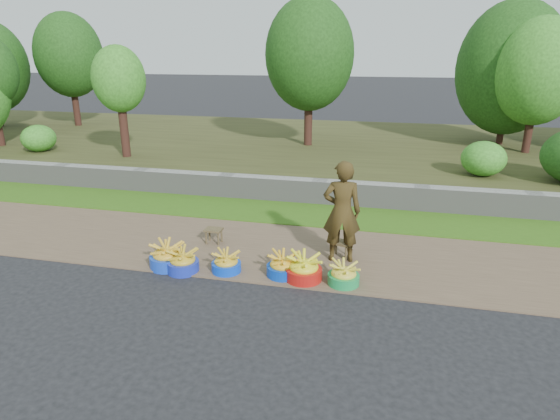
% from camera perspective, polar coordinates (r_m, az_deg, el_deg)
% --- Properties ---
extents(ground_plane, '(120.00, 120.00, 0.00)m').
position_cam_1_polar(ground_plane, '(7.03, -0.26, -9.32)').
color(ground_plane, black).
rests_on(ground_plane, ground).
extents(dirt_shoulder, '(80.00, 2.50, 0.02)m').
position_cam_1_polar(dirt_shoulder, '(8.13, 1.79, -5.20)').
color(dirt_shoulder, brown).
rests_on(dirt_shoulder, ground).
extents(grass_verge, '(80.00, 1.50, 0.04)m').
position_cam_1_polar(grass_verge, '(9.95, 4.08, -0.55)').
color(grass_verge, '#366516').
rests_on(grass_verge, ground).
extents(retaining_wall, '(80.00, 0.35, 0.55)m').
position_cam_1_polar(retaining_wall, '(10.67, 4.85, 2.22)').
color(retaining_wall, gray).
rests_on(retaining_wall, ground).
extents(earth_bank, '(80.00, 10.00, 0.50)m').
position_cam_1_polar(earth_bank, '(15.41, 7.59, 7.21)').
color(earth_bank, '#3C3E1C').
rests_on(earth_bank, ground).
extents(vegetation, '(31.63, 7.64, 4.36)m').
position_cam_1_polar(vegetation, '(14.26, 15.93, 15.73)').
color(vegetation, '#321B14').
rests_on(vegetation, earth_bank).
extents(basin_a, '(0.56, 0.56, 0.42)m').
position_cam_1_polar(basin_a, '(7.77, -13.62, -5.51)').
color(basin_a, blue).
rests_on(basin_a, ground).
extents(basin_b, '(0.50, 0.50, 0.37)m').
position_cam_1_polar(basin_b, '(7.57, -11.77, -6.19)').
color(basin_b, '#192DB2').
rests_on(basin_b, ground).
extents(basin_c, '(0.46, 0.46, 0.35)m').
position_cam_1_polar(basin_c, '(7.44, -6.57, -6.47)').
color(basin_c, blue).
rests_on(basin_c, ground).
extents(basin_d, '(0.51, 0.51, 0.38)m').
position_cam_1_polar(basin_d, '(7.26, 0.36, -6.87)').
color(basin_d, '#083AB5').
rests_on(basin_d, ground).
extents(basin_e, '(0.56, 0.56, 0.42)m').
position_cam_1_polar(basin_e, '(7.14, 2.91, -7.20)').
color(basin_e, '#B21711').
rests_on(basin_e, ground).
extents(basin_f, '(0.47, 0.47, 0.35)m').
position_cam_1_polar(basin_f, '(7.07, 7.76, -7.89)').
color(basin_f, '#199046').
rests_on(basin_f, ground).
extents(stool_left, '(0.31, 0.24, 0.27)m').
position_cam_1_polar(stool_left, '(8.50, -8.09, -2.63)').
color(stool_left, brown).
rests_on(stool_left, dirt_shoulder).
extents(stool_right, '(0.38, 0.32, 0.28)m').
position_cam_1_polar(stool_right, '(7.90, 7.47, -4.22)').
color(stool_right, brown).
rests_on(stool_right, dirt_shoulder).
extents(vendor_woman, '(0.66, 0.48, 1.69)m').
position_cam_1_polar(vendor_woman, '(7.59, 7.55, -0.21)').
color(vendor_woman, black).
rests_on(vendor_woman, dirt_shoulder).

